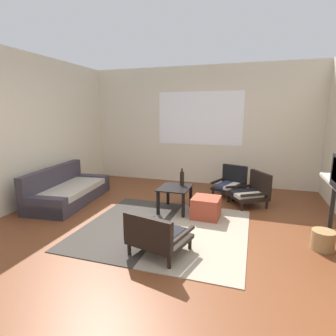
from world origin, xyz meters
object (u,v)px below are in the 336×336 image
object	(u,v)px
couch	(67,191)
armchair_by_window	(231,183)
wicker_basket	(323,240)
coffee_table	(175,192)
ottoman_orange	(206,208)
armchair_corner	(251,191)
glass_bottle	(182,178)
armchair_striped_foreground	(157,235)

from	to	relation	value
couch	armchair_by_window	distance (m)	3.22
wicker_basket	armchair_by_window	bearing A→B (deg)	123.26
couch	coffee_table	size ratio (longest dim) A/B	3.05
ottoman_orange	armchair_corner	bearing A→B (deg)	51.90
armchair_corner	wicker_basket	world-z (taller)	armchair_corner
glass_bottle	ottoman_orange	bearing A→B (deg)	-33.41
armchair_corner	glass_bottle	distance (m)	1.32
armchair_by_window	wicker_basket	world-z (taller)	armchair_by_window
armchair_corner	ottoman_orange	distance (m)	1.10
armchair_by_window	wicker_basket	bearing A→B (deg)	-56.74
armchair_striped_foreground	wicker_basket	world-z (taller)	armchair_striped_foreground
coffee_table	armchair_corner	world-z (taller)	armchair_corner
armchair_by_window	armchair_corner	bearing A→B (deg)	-51.62
glass_bottle	armchair_striped_foreground	bearing A→B (deg)	-85.34
ottoman_orange	wicker_basket	distance (m)	1.65
armchair_striped_foreground	wicker_basket	distance (m)	2.05
ottoman_orange	wicker_basket	world-z (taller)	ottoman_orange
coffee_table	glass_bottle	distance (m)	0.28
wicker_basket	ottoman_orange	bearing A→B (deg)	159.69
armchair_by_window	glass_bottle	distance (m)	1.34
couch	armchair_striped_foreground	distance (m)	2.65
coffee_table	wicker_basket	xyz separation A→B (m)	(2.11, -0.72, -0.22)
armchair_striped_foreground	glass_bottle	size ratio (longest dim) A/B	2.57
couch	wicker_basket	size ratio (longest dim) A/B	6.90
armchair_by_window	glass_bottle	world-z (taller)	glass_bottle
couch	armchair_striped_foreground	world-z (taller)	couch
couch	ottoman_orange	size ratio (longest dim) A/B	4.38
coffee_table	armchair_corner	bearing A→B (deg)	30.00
wicker_basket	armchair_corner	bearing A→B (deg)	121.23
ottoman_orange	armchair_by_window	bearing A→B (deg)	79.20
couch	wicker_basket	distance (m)	4.24
wicker_basket	coffee_table	bearing A→B (deg)	161.07
coffee_table	glass_bottle	size ratio (longest dim) A/B	2.09
armchair_corner	ottoman_orange	xyz separation A→B (m)	(-0.68, -0.87, -0.09)
armchair_striped_foreground	ottoman_orange	size ratio (longest dim) A/B	1.77
couch	wicker_basket	world-z (taller)	couch
armchair_by_window	glass_bottle	size ratio (longest dim) A/B	2.45
armchair_striped_foreground	armchair_corner	size ratio (longest dim) A/B	0.93
ottoman_orange	glass_bottle	size ratio (longest dim) A/B	1.45
ottoman_orange	couch	bearing A→B (deg)	180.00
armchair_striped_foreground	ottoman_orange	distance (m)	1.38
coffee_table	armchair_striped_foreground	world-z (taller)	armchair_striped_foreground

